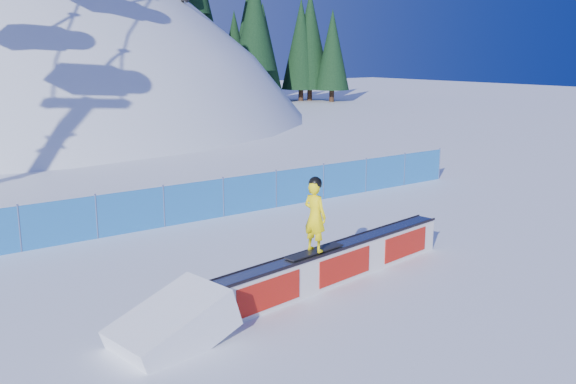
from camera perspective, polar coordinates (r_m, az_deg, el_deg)
ground at (r=15.84m, az=-0.43°, el=-6.03°), size 160.00×160.00×0.00m
treeline at (r=64.03m, az=-3.34°, el=15.45°), size 25.12×11.94×20.63m
safety_fence at (r=19.36m, az=-8.31°, el=-0.89°), size 22.05×0.05×1.30m
rail_box at (r=14.33m, az=4.41°, el=-6.33°), size 7.04×1.52×0.85m
snow_ramp at (r=11.74m, az=-10.18°, el=-13.08°), size 2.29×1.62×1.32m
snowboarder at (r=13.44m, az=2.41°, el=-2.10°), size 1.59×0.61×1.63m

